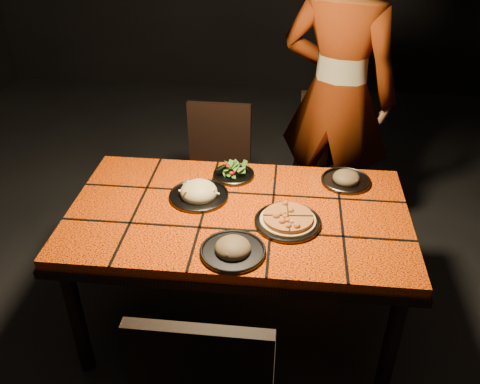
# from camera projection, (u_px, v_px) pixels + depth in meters

# --- Properties ---
(room_shell) EXTENTS (6.04, 7.04, 3.08)m
(room_shell) POSITION_uv_depth(u_px,v_px,m) (238.00, 54.00, 1.99)
(room_shell) COLOR black
(room_shell) RESTS_ON ground
(dining_table) EXTENTS (1.62, 0.92, 0.75)m
(dining_table) POSITION_uv_depth(u_px,v_px,m) (238.00, 224.00, 2.44)
(dining_table) COLOR #F44807
(dining_table) RESTS_ON ground
(chair_far_left) EXTENTS (0.41, 0.41, 0.89)m
(chair_far_left) POSITION_uv_depth(u_px,v_px,m) (218.00, 165.00, 3.24)
(chair_far_left) COLOR black
(chair_far_left) RESTS_ON ground
(chair_far_right) EXTENTS (0.42, 0.42, 0.92)m
(chair_far_right) POSITION_uv_depth(u_px,v_px,m) (329.00, 156.00, 3.31)
(chair_far_right) COLOR black
(chair_far_right) RESTS_ON ground
(diner) EXTENTS (0.82, 0.67, 1.92)m
(diner) POSITION_uv_depth(u_px,v_px,m) (337.00, 96.00, 3.03)
(diner) COLOR brown
(diner) RESTS_ON ground
(plate_pizza) EXTENTS (0.30, 0.30, 0.04)m
(plate_pizza) POSITION_uv_depth(u_px,v_px,m) (288.00, 220.00, 2.30)
(plate_pizza) COLOR #333337
(plate_pizza) RESTS_ON dining_table
(plate_pasta) EXTENTS (0.29, 0.29, 0.10)m
(plate_pasta) POSITION_uv_depth(u_px,v_px,m) (199.00, 193.00, 2.48)
(plate_pasta) COLOR #333337
(plate_pasta) RESTS_ON dining_table
(plate_salad) EXTENTS (0.22, 0.22, 0.07)m
(plate_salad) POSITION_uv_depth(u_px,v_px,m) (234.00, 172.00, 2.64)
(plate_salad) COLOR #333337
(plate_salad) RESTS_ON dining_table
(plate_mushroom_a) EXTENTS (0.28, 0.28, 0.09)m
(plate_mushroom_a) POSITION_uv_depth(u_px,v_px,m) (233.00, 248.00, 2.12)
(plate_mushroom_a) COLOR #333337
(plate_mushroom_a) RESTS_ON dining_table
(plate_mushroom_b) EXTENTS (0.25, 0.25, 0.08)m
(plate_mushroom_b) POSITION_uv_depth(u_px,v_px,m) (346.00, 179.00, 2.59)
(plate_mushroom_b) COLOR #333337
(plate_mushroom_b) RESTS_ON dining_table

